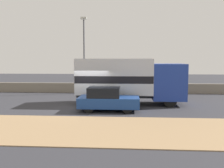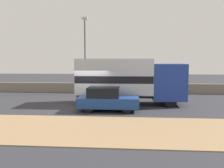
# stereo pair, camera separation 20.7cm
# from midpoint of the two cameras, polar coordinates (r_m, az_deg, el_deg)

# --- Properties ---
(ground_plane) EXTENTS (80.00, 80.00, 0.00)m
(ground_plane) POSITION_cam_midpoint_polar(r_m,az_deg,el_deg) (16.82, -4.95, -5.56)
(ground_plane) COLOR #2D2D33
(dirt_shoulder_foreground) EXTENTS (60.00, 4.98, 0.04)m
(dirt_shoulder_foreground) POSITION_cam_midpoint_polar(r_m,az_deg,el_deg) (12.04, -8.99, -10.03)
(dirt_shoulder_foreground) COLOR #937551
(dirt_shoulder_foreground) RESTS_ON ground_plane
(stone_wall_backdrop) EXTENTS (60.00, 0.35, 0.96)m
(stone_wall_backdrop) POSITION_cam_midpoint_polar(r_m,az_deg,el_deg) (24.44, -1.89, -0.92)
(stone_wall_backdrop) COLOR gray
(stone_wall_backdrop) RESTS_ON ground_plane
(street_lamp) EXTENTS (0.56, 0.28, 7.25)m
(street_lamp) POSITION_cam_midpoint_polar(r_m,az_deg,el_deg) (24.12, -5.95, 7.77)
(street_lamp) COLOR #4C4C51
(street_lamp) RESTS_ON ground_plane
(box_truck) EXTENTS (7.73, 2.61, 3.31)m
(box_truck) POSITION_cam_midpoint_polar(r_m,az_deg,el_deg) (18.18, 3.97, 1.20)
(box_truck) COLOR navy
(box_truck) RESTS_ON ground_plane
(car_hatchback) EXTENTS (3.83, 1.80, 1.52)m
(car_hatchback) POSITION_cam_midpoint_polar(r_m,az_deg,el_deg) (15.87, -0.71, -3.47)
(car_hatchback) COLOR navy
(car_hatchback) RESTS_ON ground_plane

